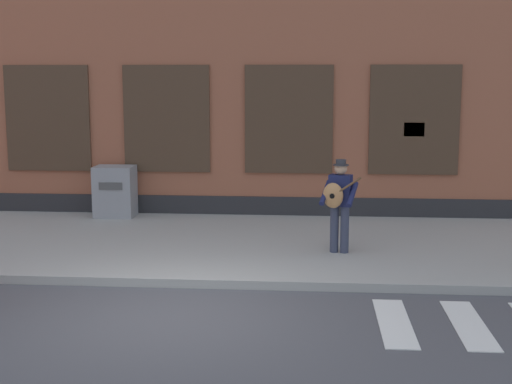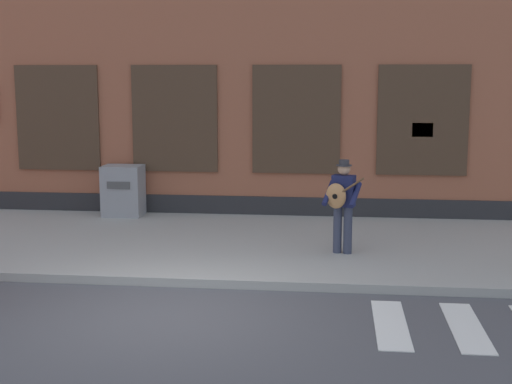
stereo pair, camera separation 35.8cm
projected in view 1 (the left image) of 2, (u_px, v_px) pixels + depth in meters
ground_plane at (172, 315)px, 9.65m from camera, size 160.00×160.00×0.00m
sidewalk at (212, 244)px, 13.41m from camera, size 28.00×5.25×0.14m
building_backdrop at (237, 29)px, 17.28m from camera, size 28.00×4.06×8.65m
busker at (339, 200)px, 12.34m from camera, size 0.72×0.66×1.64m
utility_box at (115, 191)px, 15.64m from camera, size 0.85×0.68×1.12m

